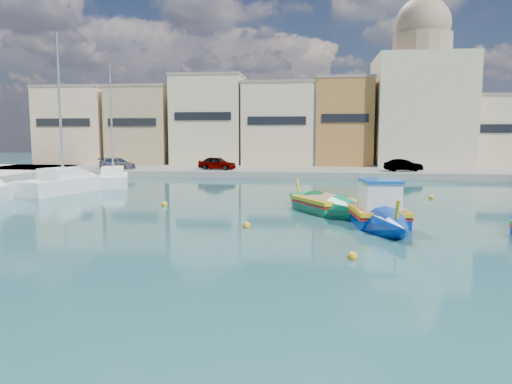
% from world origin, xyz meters
% --- Properties ---
extents(ground, '(160.00, 160.00, 0.00)m').
position_xyz_m(ground, '(0.00, 0.00, 0.00)').
color(ground, '#153540').
rests_on(ground, ground).
extents(north_quay, '(80.00, 8.00, 0.60)m').
position_xyz_m(north_quay, '(0.00, 32.00, 0.30)').
color(north_quay, gray).
rests_on(north_quay, ground).
extents(north_townhouses, '(83.20, 7.87, 10.19)m').
position_xyz_m(north_townhouses, '(6.68, 39.36, 5.00)').
color(north_townhouses, beige).
rests_on(north_townhouses, ground).
extents(church_block, '(10.00, 10.00, 19.10)m').
position_xyz_m(church_block, '(10.00, 40.00, 8.41)').
color(church_block, beige).
rests_on(church_block, ground).
extents(parked_cars, '(32.16, 2.54, 1.29)m').
position_xyz_m(parked_cars, '(-10.14, 30.50, 1.20)').
color(parked_cars, '#4C1919').
rests_on(parked_cars, north_quay).
extents(luzzu_blue_cabin, '(3.36, 9.52, 3.30)m').
position_xyz_m(luzzu_blue_cabin, '(1.27, 5.65, 0.40)').
color(luzzu_blue_cabin, '#002FA2').
rests_on(luzzu_blue_cabin, ground).
extents(luzzu_green, '(6.35, 8.56, 2.73)m').
position_xyz_m(luzzu_green, '(-1.08, 8.99, 0.29)').
color(luzzu_green, '#0B774B').
rests_on(luzzu_green, ground).
extents(yacht_north, '(4.75, 8.08, 10.42)m').
position_xyz_m(yacht_north, '(-18.34, 21.79, 0.41)').
color(yacht_north, white).
rests_on(yacht_north, ground).
extents(yacht_midnorth, '(5.00, 8.84, 12.01)m').
position_xyz_m(yacht_midnorth, '(-19.05, 16.74, 0.48)').
color(yacht_midnorth, white).
rests_on(yacht_midnorth, ground).
extents(mooring_buoys, '(24.58, 16.65, 0.36)m').
position_xyz_m(mooring_buoys, '(0.82, 5.85, 0.08)').
color(mooring_buoys, yellow).
rests_on(mooring_buoys, ground).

